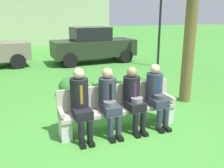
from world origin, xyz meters
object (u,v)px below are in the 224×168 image
object	(u,v)px
shrub_near_bench	(136,89)
parked_car_far	(93,45)
seated_man_leftmost	(81,100)
shrub_mid_lawn	(74,86)
seated_man_centerleft	(109,98)
park_bench	(118,108)
street_lamp	(160,17)
seated_man_rightmost	(156,92)
seated_man_centerright	(134,96)

from	to	relation	value
shrub_near_bench	parked_car_far	xyz separation A→B (m)	(0.48, 5.56, 0.52)
seated_man_leftmost	shrub_mid_lawn	xyz separation A→B (m)	(0.42, 2.55, -0.47)
seated_man_centerleft	shrub_near_bench	bearing A→B (deg)	48.67
seated_man_centerleft	shrub_mid_lawn	size ratio (longest dim) A/B	1.48
park_bench	street_lamp	bearing A→B (deg)	51.30
shrub_near_bench	street_lamp	distance (m)	4.99
shrub_near_bench	shrub_mid_lawn	bearing A→B (deg)	145.83
street_lamp	parked_car_far	bearing A→B (deg)	141.40
seated_man_rightmost	street_lamp	distance (m)	6.25
park_bench	shrub_near_bench	size ratio (longest dim) A/B	2.40
seated_man_leftmost	shrub_near_bench	size ratio (longest dim) A/B	1.33
shrub_mid_lawn	seated_man_centerleft	bearing A→B (deg)	-86.92
park_bench	parked_car_far	world-z (taller)	parked_car_far
shrub_mid_lawn	street_lamp	world-z (taller)	street_lamp
street_lamp	shrub_near_bench	bearing A→B (deg)	-128.83
park_bench	seated_man_centerleft	bearing A→B (deg)	-150.71
seated_man_centerright	seated_man_rightmost	world-z (taller)	seated_man_rightmost
park_bench	seated_man_rightmost	xyz separation A→B (m)	(0.80, -0.14, 0.28)
park_bench	seated_man_centerright	bearing A→B (deg)	-26.62
park_bench	seated_man_rightmost	world-z (taller)	seated_man_rightmost
seated_man_leftmost	street_lamp	size ratio (longest dim) A/B	0.38
seated_man_centerleft	seated_man_centerright	distance (m)	0.52
shrub_mid_lawn	street_lamp	size ratio (longest dim) A/B	0.25
seated_man_rightmost	parked_car_far	bearing A→B (deg)	83.67
seated_man_centerright	shrub_mid_lawn	world-z (taller)	seated_man_centerright
shrub_mid_lawn	street_lamp	distance (m)	5.45
shrub_near_bench	street_lamp	world-z (taller)	street_lamp
seated_man_leftmost	street_lamp	bearing A→B (deg)	46.86
seated_man_leftmost	shrub_mid_lawn	world-z (taller)	seated_man_leftmost
seated_man_rightmost	seated_man_centerleft	bearing A→B (deg)	-179.99
seated_man_leftmost	shrub_mid_lawn	bearing A→B (deg)	80.61
park_bench	seated_man_leftmost	size ratio (longest dim) A/B	1.80
seated_man_centerright	street_lamp	bearing A→B (deg)	54.02
shrub_mid_lawn	seated_man_centerright	bearing A→B (deg)	-75.58
seated_man_leftmost	seated_man_centerright	xyz separation A→B (m)	(1.08, -0.01, -0.04)
parked_car_far	seated_man_rightmost	bearing A→B (deg)	-96.33
seated_man_centerleft	street_lamp	distance (m)	6.85
seated_man_centerleft	seated_man_rightmost	size ratio (longest dim) A/B	1.00
shrub_mid_lawn	street_lamp	xyz separation A→B (m)	(4.40, 2.60, 1.88)
seated_man_centerleft	street_lamp	bearing A→B (deg)	50.40
seated_man_rightmost	seated_man_leftmost	bearing A→B (deg)	179.65
seated_man_centerleft	parked_car_far	world-z (taller)	parked_car_far
seated_man_rightmost	seated_man_centerright	bearing A→B (deg)	-179.74
seated_man_leftmost	seated_man_rightmost	bearing A→B (deg)	-0.35
seated_man_rightmost	street_lamp	size ratio (longest dim) A/B	0.37
shrub_near_bench	parked_car_far	distance (m)	5.60
seated_man_centerleft	shrub_near_bench	world-z (taller)	seated_man_centerleft
seated_man_leftmost	parked_car_far	xyz separation A→B (m)	(2.39, 7.09, 0.09)
seated_man_centerright	parked_car_far	xyz separation A→B (m)	(1.31, 7.10, 0.13)
seated_man_centerright	parked_car_far	bearing A→B (deg)	79.51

